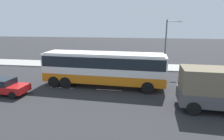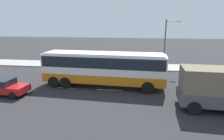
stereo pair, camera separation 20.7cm
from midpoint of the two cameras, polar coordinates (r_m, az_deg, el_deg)
ground_plane at (r=19.52m, az=2.11°, el=-4.39°), size 120.00×120.00×0.00m
sidewalk_curb at (r=27.30m, az=3.86°, el=1.14°), size 80.00×4.00×0.15m
lane_centreline at (r=17.88m, az=2.04°, el=-6.14°), size 35.55×0.16×0.01m
coach_bus at (r=18.45m, az=-2.90°, el=1.25°), size 11.89×3.17×3.36m
car_red_compact at (r=19.37m, az=-30.69°, el=-4.19°), size 4.74×2.00×1.44m
pedestrian_near_curb at (r=27.95m, az=-6.08°, el=3.65°), size 0.32×0.32×1.74m
street_lamp at (r=25.11m, az=15.82°, el=8.23°), size 1.87×0.24×6.35m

